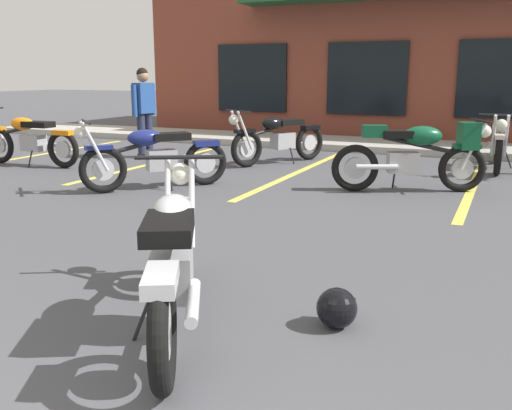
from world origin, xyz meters
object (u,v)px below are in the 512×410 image
at_px(motorcycle_blue_standard, 418,153).
at_px(helmet_on_pavement, 337,308).
at_px(motorcycle_foreground_classic, 173,257).
at_px(person_in_black_shirt, 144,107).
at_px(motorcycle_black_cruiser, 278,138).
at_px(motorcycle_silver_naked, 29,139).
at_px(motorcycle_green_cafe_racer, 499,142).
at_px(motorcycle_orange_scrambler, 154,156).

xyz_separation_m(motorcycle_blue_standard, helmet_on_pavement, (0.23, -4.58, -0.40)).
height_order(motorcycle_foreground_classic, person_in_black_shirt, person_in_black_shirt).
height_order(motorcycle_black_cruiser, motorcycle_blue_standard, same).
bearing_deg(motorcycle_silver_naked, helmet_on_pavement, -31.53).
bearing_deg(motorcycle_black_cruiser, motorcycle_blue_standard, -30.15).
xyz_separation_m(motorcycle_silver_naked, motorcycle_green_cafe_racer, (7.46, 2.90, 0.00)).
bearing_deg(motorcycle_silver_naked, person_in_black_shirt, 51.54).
bearing_deg(motorcycle_green_cafe_racer, motorcycle_black_cruiser, -165.46).
bearing_deg(motorcycle_blue_standard, person_in_black_shirt, 167.15).
height_order(motorcycle_foreground_classic, motorcycle_orange_scrambler, same).
relative_size(motorcycle_silver_naked, person_in_black_shirt, 1.26).
xyz_separation_m(motorcycle_foreground_classic, person_in_black_shirt, (-4.53, 6.19, 0.49)).
distance_m(motorcycle_green_cafe_racer, motorcycle_orange_scrambler, 5.70).
distance_m(motorcycle_black_cruiser, motorcycle_green_cafe_racer, 3.70).
bearing_deg(motorcycle_green_cafe_racer, motorcycle_blue_standard, -110.75).
relative_size(motorcycle_foreground_classic, motorcycle_orange_scrambler, 1.12).
xyz_separation_m(motorcycle_foreground_classic, motorcycle_blue_standard, (0.70, 4.99, 0.07)).
height_order(motorcycle_foreground_classic, motorcycle_blue_standard, same).
xyz_separation_m(motorcycle_black_cruiser, helmet_on_pavement, (2.88, -6.11, -0.33)).
distance_m(motorcycle_green_cafe_racer, helmet_on_pavement, 7.09).
relative_size(motorcycle_green_cafe_racer, helmet_on_pavement, 8.11).
bearing_deg(motorcycle_silver_naked, motorcycle_black_cruiser, 26.90).
distance_m(motorcycle_silver_naked, motorcycle_green_cafe_racer, 8.00).
bearing_deg(helmet_on_pavement, motorcycle_black_cruiser, 115.22).
xyz_separation_m(motorcycle_foreground_classic, motorcycle_green_cafe_racer, (1.64, 7.46, 0.00)).
distance_m(motorcycle_orange_scrambler, person_in_black_shirt, 3.17).
relative_size(motorcycle_black_cruiser, motorcycle_orange_scrambler, 1.11).
bearing_deg(motorcycle_foreground_classic, motorcycle_silver_naked, 141.93).
bearing_deg(motorcycle_orange_scrambler, motorcycle_blue_standard, 21.32).
xyz_separation_m(motorcycle_silver_naked, person_in_black_shirt, (1.29, 1.62, 0.49)).
relative_size(motorcycle_orange_scrambler, person_in_black_shirt, 1.02).
relative_size(motorcycle_green_cafe_racer, person_in_black_shirt, 1.26).
bearing_deg(motorcycle_blue_standard, helmet_on_pavement, -87.10).
height_order(motorcycle_silver_naked, helmet_on_pavement, motorcycle_silver_naked).
distance_m(motorcycle_foreground_classic, motorcycle_black_cruiser, 6.81).
height_order(motorcycle_blue_standard, person_in_black_shirt, person_in_black_shirt).
distance_m(motorcycle_black_cruiser, motorcycle_blue_standard, 3.06).
height_order(motorcycle_black_cruiser, person_in_black_shirt, person_in_black_shirt).
relative_size(motorcycle_blue_standard, motorcycle_green_cafe_racer, 0.95).
height_order(motorcycle_black_cruiser, motorcycle_green_cafe_racer, same).
bearing_deg(helmet_on_pavement, motorcycle_silver_naked, 148.47).
height_order(motorcycle_green_cafe_racer, person_in_black_shirt, person_in_black_shirt).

